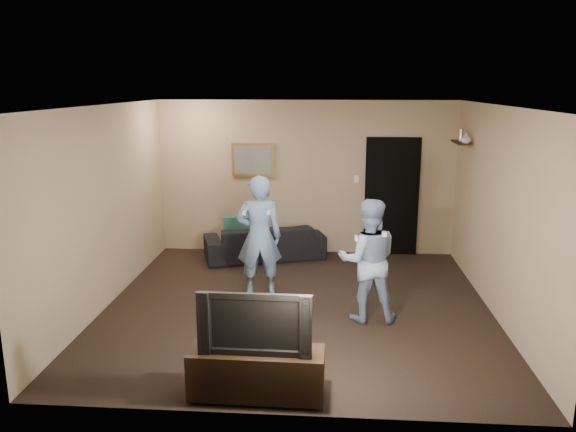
# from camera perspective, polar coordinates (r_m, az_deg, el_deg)

# --- Properties ---
(ground) EXTENTS (5.00, 5.00, 0.00)m
(ground) POSITION_cam_1_polar(r_m,az_deg,el_deg) (7.49, 0.93, -9.15)
(ground) COLOR black
(ground) RESTS_ON ground
(ceiling) EXTENTS (5.00, 5.00, 0.04)m
(ceiling) POSITION_cam_1_polar(r_m,az_deg,el_deg) (6.93, 1.01, 11.16)
(ceiling) COLOR silver
(ceiling) RESTS_ON wall_back
(wall_back) EXTENTS (5.00, 0.04, 2.60)m
(wall_back) POSITION_cam_1_polar(r_m,az_deg,el_deg) (9.55, 1.83, 3.89)
(wall_back) COLOR tan
(wall_back) RESTS_ON ground
(wall_front) EXTENTS (5.00, 0.04, 2.60)m
(wall_front) POSITION_cam_1_polar(r_m,az_deg,el_deg) (4.69, -0.78, -6.09)
(wall_front) COLOR tan
(wall_front) RESTS_ON ground
(wall_left) EXTENTS (0.04, 5.00, 2.60)m
(wall_left) POSITION_cam_1_polar(r_m,az_deg,el_deg) (7.65, -18.07, 0.88)
(wall_left) COLOR tan
(wall_left) RESTS_ON ground
(wall_right) EXTENTS (0.04, 5.00, 2.60)m
(wall_right) POSITION_cam_1_polar(r_m,az_deg,el_deg) (7.39, 20.71, 0.25)
(wall_right) COLOR tan
(wall_right) RESTS_ON ground
(sofa) EXTENTS (2.10, 1.33, 0.57)m
(sofa) POSITION_cam_1_polar(r_m,az_deg,el_deg) (9.40, -2.40, -2.61)
(sofa) COLOR black
(sofa) RESTS_ON ground
(throw_pillow) EXTENTS (0.47, 0.19, 0.45)m
(throw_pillow) POSITION_cam_1_polar(r_m,az_deg,el_deg) (9.41, -5.15, -1.41)
(throw_pillow) COLOR #18483E
(throw_pillow) RESTS_ON sofa
(painting_frame) EXTENTS (0.72, 0.05, 0.57)m
(painting_frame) POSITION_cam_1_polar(r_m,az_deg,el_deg) (9.56, -3.59, 5.70)
(painting_frame) COLOR olive
(painting_frame) RESTS_ON wall_back
(painting_canvas) EXTENTS (0.62, 0.01, 0.47)m
(painting_canvas) POSITION_cam_1_polar(r_m,az_deg,el_deg) (9.53, -3.61, 5.68)
(painting_canvas) COLOR slate
(painting_canvas) RESTS_ON painting_frame
(doorway) EXTENTS (0.90, 0.06, 2.00)m
(doorway) POSITION_cam_1_polar(r_m,az_deg,el_deg) (9.62, 10.48, 1.93)
(doorway) COLOR black
(doorway) RESTS_ON ground
(light_switch) EXTENTS (0.08, 0.02, 0.12)m
(light_switch) POSITION_cam_1_polar(r_m,az_deg,el_deg) (9.52, 6.95, 3.78)
(light_switch) COLOR silver
(light_switch) RESTS_ON wall_back
(wall_shelf) EXTENTS (0.20, 0.60, 0.03)m
(wall_shelf) POSITION_cam_1_polar(r_m,az_deg,el_deg) (8.98, 17.21, 7.15)
(wall_shelf) COLOR black
(wall_shelf) RESTS_ON wall_right
(shelf_vase) EXTENTS (0.19, 0.19, 0.15)m
(shelf_vase) POSITION_cam_1_polar(r_m,az_deg,el_deg) (8.71, 17.64, 7.57)
(shelf_vase) COLOR #BCBBC1
(shelf_vase) RESTS_ON wall_shelf
(shelf_figurine) EXTENTS (0.06, 0.06, 0.18)m
(shelf_figurine) POSITION_cam_1_polar(r_m,az_deg,el_deg) (9.03, 17.17, 7.86)
(shelf_figurine) COLOR silver
(shelf_figurine) RESTS_ON wall_shelf
(tv_console) EXTENTS (1.26, 0.42, 0.45)m
(tv_console) POSITION_cam_1_polar(r_m,az_deg,el_deg) (5.40, -3.21, -15.59)
(tv_console) COLOR black
(tv_console) RESTS_ON ground
(television) EXTENTS (1.03, 0.15, 0.59)m
(television) POSITION_cam_1_polar(r_m,az_deg,el_deg) (5.17, -3.28, -10.54)
(television) COLOR black
(television) RESTS_ON tv_console
(wii_player_left) EXTENTS (0.66, 0.53, 1.68)m
(wii_player_left) POSITION_cam_1_polar(r_m,az_deg,el_deg) (7.60, -2.95, -2.11)
(wii_player_left) COLOR #6D90BD
(wii_player_left) RESTS_ON ground
(wii_player_right) EXTENTS (0.77, 0.61, 1.53)m
(wii_player_right) POSITION_cam_1_polar(r_m,az_deg,el_deg) (6.91, 8.13, -4.48)
(wii_player_right) COLOR #89A7C8
(wii_player_right) RESTS_ON ground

